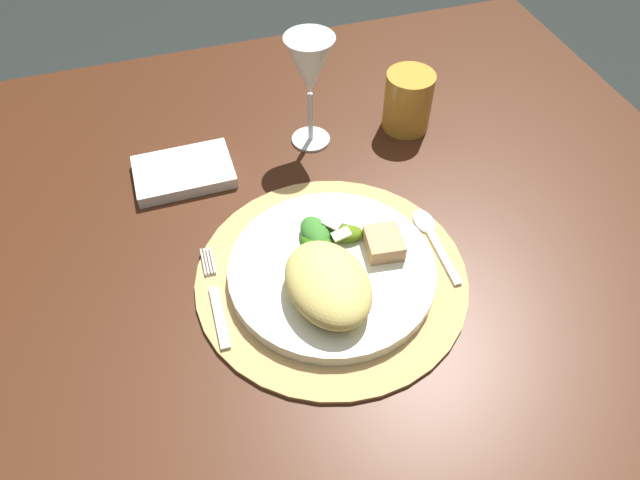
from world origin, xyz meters
The scene contains 12 objects.
ground_plane centered at (0.00, 0.00, 0.00)m, with size 6.00×6.00×0.00m, color #242925.
dining_table centered at (0.00, 0.00, 0.59)m, with size 1.13×1.00×0.74m.
placemat centered at (-0.05, -0.11, 0.74)m, with size 0.36×0.36×0.01m, color tan.
dinner_plate centered at (-0.05, -0.11, 0.75)m, with size 0.27×0.27×0.02m, color silver.
pasta_serving centered at (-0.07, -0.15, 0.79)m, with size 0.14×0.10×0.05m, color #DFC665.
salad_greens centered at (-0.04, -0.06, 0.77)m, with size 0.10×0.08×0.03m.
bread_piece centered at (0.02, -0.10, 0.78)m, with size 0.05×0.05×0.02m, color tan.
fork centered at (-0.20, -0.10, 0.75)m, with size 0.02×0.16×0.00m.
spoon centered at (0.10, -0.08, 0.75)m, with size 0.03×0.14×0.01m.
napkin centered at (-0.20, 0.15, 0.75)m, with size 0.15×0.10×0.02m, color white.
wine_glass centered at (0.01, 0.17, 0.87)m, with size 0.07×0.07×0.18m.
amber_tumbler centered at (0.17, 0.16, 0.79)m, with size 0.08×0.08×0.10m, color gold.
Camera 1 is at (-0.20, -0.54, 1.35)m, focal length 32.45 mm.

